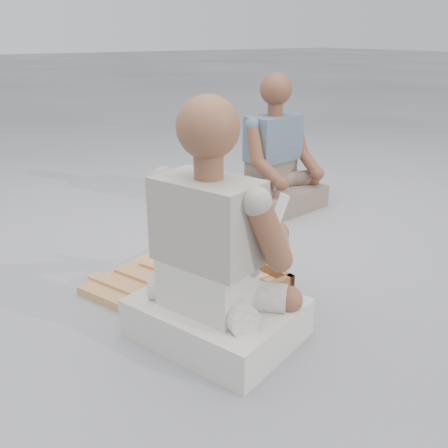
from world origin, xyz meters
TOP-DOWN VIEW (x-y plane):
  - ground at (0.00, 0.00)m, footprint 60.00×60.00m
  - carved_panel at (-0.31, 0.29)m, footprint 0.70×0.58m
  - tool_tray at (-0.11, -0.01)m, footprint 0.52×0.43m
  - chisel_0 at (-0.13, 0.10)m, footprint 0.21×0.10m
  - chisel_1 at (-0.09, -0.13)m, footprint 0.21×0.10m
  - chisel_2 at (-0.06, -0.07)m, footprint 0.20×0.13m
  - chisel_3 at (-0.03, 0.02)m, footprint 0.20×0.11m
  - chisel_4 at (0.00, 0.11)m, footprint 0.13×0.20m
  - chisel_5 at (-0.13, -0.09)m, footprint 0.09×0.21m
  - chisel_6 at (-0.02, -0.12)m, footprint 0.16×0.17m
  - chisel_7 at (-0.01, 0.08)m, footprint 0.17×0.17m
  - chisel_8 at (0.05, -0.08)m, footprint 0.13×0.20m
  - chisel_9 at (0.02, -0.08)m, footprint 0.22×0.04m
  - wood_chip_0 at (0.16, -0.07)m, footprint 0.02×0.02m
  - wood_chip_1 at (0.10, 0.28)m, footprint 0.02×0.02m
  - wood_chip_2 at (0.22, -0.03)m, footprint 0.02×0.02m
  - wood_chip_3 at (-0.39, 0.38)m, footprint 0.02×0.02m
  - wood_chip_4 at (-0.19, 0.39)m, footprint 0.02×0.02m
  - wood_chip_5 at (-0.42, -0.03)m, footprint 0.02×0.02m
  - wood_chip_6 at (-0.38, -0.06)m, footprint 0.02×0.02m
  - wood_chip_7 at (-0.19, -0.00)m, footprint 0.02×0.02m
  - wood_chip_8 at (-0.26, 0.04)m, footprint 0.02×0.02m
  - wood_chip_9 at (0.22, 0.05)m, footprint 0.02×0.02m
  - wood_chip_10 at (0.06, -0.28)m, footprint 0.02×0.02m
  - wood_chip_11 at (-0.37, 0.09)m, footprint 0.02×0.02m
  - wood_chip_12 at (-0.28, -0.15)m, footprint 0.02×0.02m
  - wood_chip_13 at (-0.01, 0.31)m, footprint 0.02×0.02m
  - wood_chip_14 at (-0.08, -0.06)m, footprint 0.02×0.02m
  - craftsman at (-0.31, -0.25)m, footprint 0.70×0.72m
  - companion at (0.87, 0.83)m, footprint 0.63×0.53m
  - mobile_phone at (0.04, -0.20)m, footprint 0.06×0.06m

SIDE VIEW (x-z plane):
  - ground at x=0.00m, z-range 0.00..0.00m
  - wood_chip_0 at x=0.16m, z-range 0.00..0.00m
  - wood_chip_1 at x=0.10m, z-range 0.00..0.00m
  - wood_chip_2 at x=0.22m, z-range 0.00..0.00m
  - wood_chip_3 at x=-0.39m, z-range 0.00..0.00m
  - wood_chip_4 at x=-0.19m, z-range 0.00..0.00m
  - wood_chip_5 at x=-0.42m, z-range 0.00..0.00m
  - wood_chip_6 at x=-0.38m, z-range 0.00..0.00m
  - wood_chip_7 at x=-0.19m, z-range 0.00..0.00m
  - wood_chip_8 at x=-0.26m, z-range 0.00..0.00m
  - wood_chip_9 at x=0.22m, z-range 0.00..0.00m
  - wood_chip_10 at x=0.06m, z-range 0.00..0.00m
  - wood_chip_11 at x=-0.37m, z-range 0.00..0.00m
  - wood_chip_12 at x=-0.28m, z-range 0.00..0.00m
  - wood_chip_13 at x=-0.01m, z-range 0.00..0.00m
  - wood_chip_14 at x=-0.08m, z-range 0.00..0.00m
  - carved_panel at x=-0.31m, z-range 0.00..0.04m
  - tool_tray at x=-0.11m, z-range 0.03..0.09m
  - chisel_8 at x=0.05m, z-range 0.05..0.08m
  - chisel_5 at x=-0.13m, z-range 0.06..0.08m
  - chisel_3 at x=-0.03m, z-range 0.06..0.08m
  - chisel_7 at x=-0.01m, z-range 0.06..0.08m
  - chisel_1 at x=-0.09m, z-range 0.06..0.08m
  - chisel_0 at x=-0.13m, z-range 0.07..0.09m
  - chisel_6 at x=-0.02m, z-range 0.07..0.09m
  - chisel_4 at x=0.00m, z-range 0.07..0.09m
  - chisel_9 at x=0.02m, z-range 0.07..0.09m
  - chisel_2 at x=-0.06m, z-range 0.07..0.09m
  - companion at x=0.87m, z-range -0.15..0.74m
  - craftsman at x=-0.31m, z-range -0.15..0.78m
  - mobile_phone at x=0.04m, z-range 0.39..0.51m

